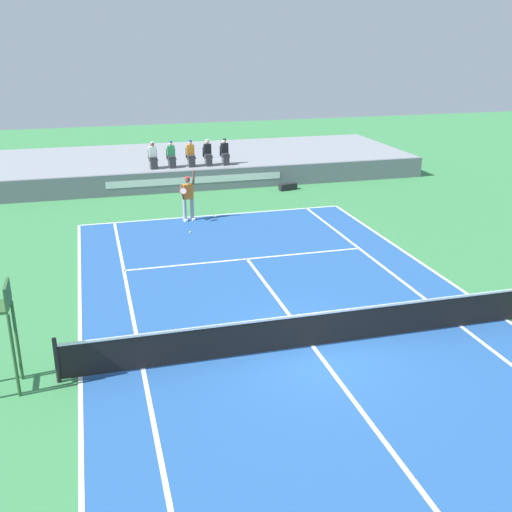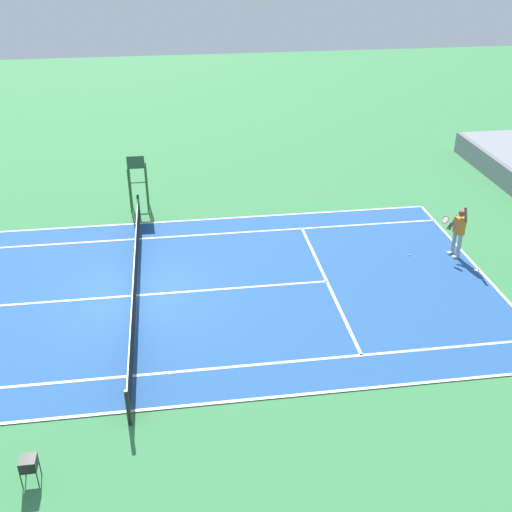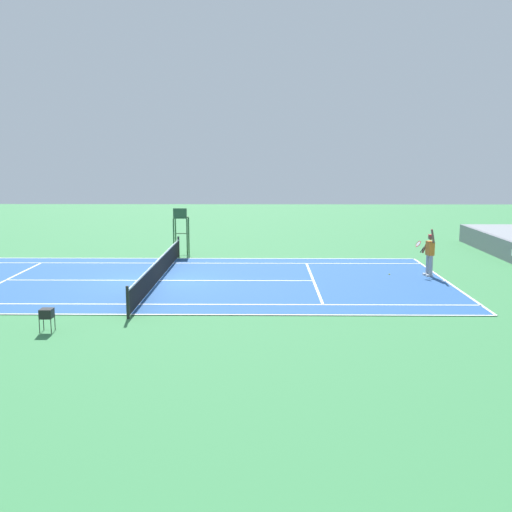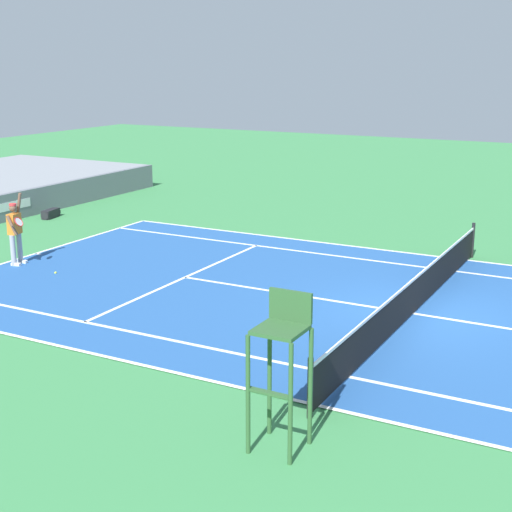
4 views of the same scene
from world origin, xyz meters
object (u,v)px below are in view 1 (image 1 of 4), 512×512
spectator_seated_2 (191,154)px  spectator_seated_3 (208,153)px  tennis_player (188,197)px  tennis_ball (190,232)px  spectator_seated_4 (225,152)px  spectator_seated_1 (171,155)px  spectator_seated_0 (153,156)px  equipment_bag (288,187)px

spectator_seated_2 → spectator_seated_3: same height
tennis_player → tennis_ball: 1.91m
spectator_seated_4 → spectator_seated_1: bearing=180.0°
spectator_seated_0 → spectator_seated_1: 0.89m
tennis_player → spectator_seated_3: bearing=71.3°
spectator_seated_2 → equipment_bag: 5.04m
spectator_seated_0 → equipment_bag: 6.71m
tennis_ball → spectator_seated_1: bearing=87.0°
spectator_seated_3 → tennis_player: (-1.99, -5.87, -0.64)m
spectator_seated_1 → tennis_ball: size_ratio=18.60×
spectator_seated_1 → spectator_seated_3: same height
spectator_seated_1 → equipment_bag: (5.36, -1.97, -1.47)m
tennis_player → spectator_seated_0: bearing=96.9°
spectator_seated_1 → spectator_seated_4: bearing=0.0°
spectator_seated_0 → spectator_seated_4: bearing=0.0°
spectator_seated_1 → spectator_seated_2: bearing=0.0°
spectator_seated_2 → equipment_bag: bearing=-24.1°
equipment_bag → spectator_seated_3: bearing=151.0°
spectator_seated_0 → spectator_seated_3: (2.70, 0.00, 0.00)m
spectator_seated_4 → tennis_ball: size_ratio=18.60×
spectator_seated_1 → spectator_seated_4: 2.68m
tennis_player → tennis_ball: bearing=-97.4°
spectator_seated_3 → tennis_player: size_ratio=0.61×
tennis_ball → equipment_bag: 7.99m
spectator_seated_2 → tennis_ball: spectator_seated_2 is taller
spectator_seated_1 → equipment_bag: spectator_seated_1 is taller
spectator_seated_4 → tennis_ball: (-3.07, -7.51, -1.60)m
spectator_seated_2 → tennis_player: 6.01m
spectator_seated_2 → spectator_seated_3: bearing=0.0°
spectator_seated_2 → spectator_seated_3: (0.85, 0.00, 0.00)m
spectator_seated_3 → equipment_bag: spectator_seated_3 is taller
spectator_seated_1 → tennis_player: (-0.18, -5.87, -0.64)m
spectator_seated_2 → spectator_seated_4: (1.72, 0.00, 0.00)m
spectator_seated_3 → spectator_seated_4: same height
tennis_ball → equipment_bag: size_ratio=0.07×
spectator_seated_4 → tennis_ball: bearing=-112.2°
equipment_bag → tennis_ball: bearing=-136.0°
tennis_player → equipment_bag: bearing=35.2°
spectator_seated_3 → spectator_seated_4: size_ratio=1.00×
spectator_seated_2 → spectator_seated_4: bearing=0.0°
spectator_seated_1 → tennis_player: 5.91m
tennis_ball → equipment_bag: equipment_bag is taller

